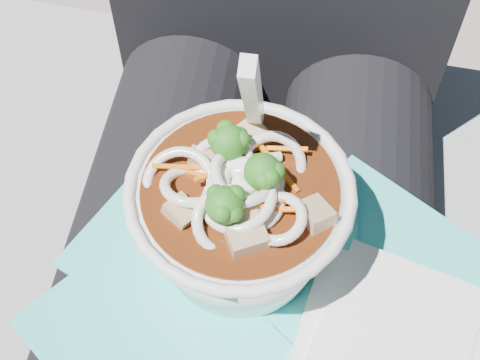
# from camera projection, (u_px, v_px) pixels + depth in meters

# --- Properties ---
(stone_ledge) EXTENTS (1.03, 0.57, 0.44)m
(stone_ledge) POSITION_uv_depth(u_px,v_px,m) (259.00, 279.00, 0.95)
(stone_ledge) COLOR gray
(stone_ledge) RESTS_ON ground
(lap) EXTENTS (0.34, 0.48, 0.16)m
(lap) POSITION_uv_depth(u_px,v_px,m) (245.00, 284.00, 0.61)
(lap) COLOR black
(lap) RESTS_ON stone_ledge
(person_body) EXTENTS (0.34, 0.94, 0.99)m
(person_body) POSITION_uv_depth(u_px,v_px,m) (259.00, 185.00, 0.64)
(person_body) COLOR black
(person_body) RESTS_ON ground
(plastic_bag) EXTENTS (0.38, 0.30, 0.01)m
(plastic_bag) POSITION_uv_depth(u_px,v_px,m) (256.00, 294.00, 0.52)
(plastic_bag) COLOR #33D5CD
(plastic_bag) RESTS_ON lap
(napkins) EXTENTS (0.16, 0.17, 0.01)m
(napkins) POSITION_uv_depth(u_px,v_px,m) (395.00, 345.00, 0.48)
(napkins) COLOR white
(napkins) RESTS_ON plastic_bag
(udon_bowl) EXTENTS (0.20, 0.20, 0.21)m
(udon_bowl) POSITION_uv_depth(u_px,v_px,m) (240.00, 212.00, 0.48)
(udon_bowl) COLOR white
(udon_bowl) RESTS_ON plastic_bag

